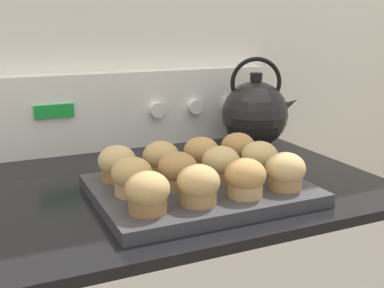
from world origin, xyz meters
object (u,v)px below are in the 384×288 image
at_px(muffin_r0_c1, 198,185).
at_px(muffin_r2_c3, 238,149).
at_px(muffin_r0_c3, 285,172).
at_px(muffin_r2_c1, 161,159).
at_px(muffin_r0_c0, 147,193).
at_px(muffin_r1_c0, 132,177).
at_px(muffin_r0_c2, 245,178).
at_px(muffin_r1_c2, 221,164).
at_px(muffin_r1_c1, 178,171).
at_px(muffin_r1_c3, 260,159).
at_px(tea_kettle, 255,113).
at_px(muffin_r2_c2, 201,154).
at_px(muffin_pan, 199,190).
at_px(muffin_r2_c0, 117,164).

distance_m(muffin_r0_c1, muffin_r2_c3, 0.24).
xyz_separation_m(muffin_r0_c3, muffin_r2_c1, (-0.17, 0.16, 0.00)).
distance_m(muffin_r2_c1, muffin_r2_c3, 0.17).
xyz_separation_m(muffin_r0_c0, muffin_r1_c0, (0.00, 0.08, 0.00)).
xyz_separation_m(muffin_r0_c1, muffin_r2_c3, (0.17, 0.17, 0.00)).
xyz_separation_m(muffin_r0_c2, muffin_r1_c2, (0.00, 0.09, 0.00)).
distance_m(muffin_r1_c1, muffin_r1_c3, 0.17).
bearing_deg(muffin_r1_c0, tea_kettle, 32.93).
bearing_deg(muffin_r1_c3, muffin_r1_c1, -178.44).
xyz_separation_m(muffin_r1_c2, muffin_r2_c2, (-0.00, 0.08, 0.00)).
xyz_separation_m(muffin_pan, muffin_r0_c2, (0.04, -0.09, 0.04)).
bearing_deg(muffin_r2_c0, muffin_r0_c2, -45.13).
xyz_separation_m(muffin_r1_c0, tea_kettle, (0.40, 0.26, 0.03)).
xyz_separation_m(muffin_r0_c1, muffin_r2_c0, (-0.08, 0.17, 0.00)).
distance_m(muffin_r1_c2, muffin_r2_c3, 0.11).
relative_size(muffin_r1_c1, muffin_r2_c1, 1.00).
bearing_deg(muffin_r1_c2, muffin_r0_c1, -134.90).
relative_size(muffin_r0_c2, muffin_r1_c0, 1.00).
height_order(muffin_r0_c3, muffin_r1_c0, same).
height_order(muffin_pan, muffin_r1_c0, muffin_r1_c0).
xyz_separation_m(muffin_r1_c0, muffin_r2_c3, (0.25, 0.08, 0.00)).
xyz_separation_m(muffin_r1_c1, muffin_r1_c2, (0.09, 0.00, 0.00)).
height_order(muffin_r0_c0, muffin_r0_c2, same).
height_order(muffin_r1_c0, muffin_r1_c2, same).
bearing_deg(muffin_r1_c3, muffin_pan, -178.84).
relative_size(muffin_r1_c0, muffin_r1_c3, 1.00).
xyz_separation_m(muffin_r0_c3, muffin_r1_c1, (-0.17, 0.08, 0.00)).
height_order(muffin_r0_c2, tea_kettle, tea_kettle).
xyz_separation_m(muffin_r1_c3, muffin_r2_c3, (-0.00, 0.08, 0.00)).
relative_size(muffin_pan, muffin_r1_c2, 5.36).
distance_m(muffin_r1_c0, muffin_r2_c0, 0.09).
bearing_deg(muffin_r0_c0, muffin_r2_c0, 89.68).
relative_size(muffin_r2_c1, muffin_r2_c3, 1.00).
xyz_separation_m(muffin_r1_c2, muffin_r1_c3, (0.08, 0.00, 0.00)).
relative_size(muffin_pan, muffin_r2_c0, 5.36).
bearing_deg(muffin_r0_c2, muffin_r1_c3, 46.45).
bearing_deg(muffin_r2_c0, muffin_r1_c1, -46.29).
bearing_deg(muffin_r1_c2, muffin_r2_c0, 153.89).
bearing_deg(muffin_r2_c0, muffin_r0_c3, -33.68).
distance_m(muffin_r0_c0, muffin_r0_c2, 0.17).
bearing_deg(muffin_r2_c2, tea_kettle, 37.46).
bearing_deg(muffin_r0_c3, muffin_r2_c1, 135.78).
bearing_deg(muffin_r0_c1, muffin_r0_c2, -0.42).
height_order(muffin_r0_c2, muffin_r2_c1, same).
xyz_separation_m(muffin_r2_c1, muffin_r2_c2, (0.09, -0.00, 0.00)).
bearing_deg(muffin_r0_c2, muffin_r0_c0, 179.47).
distance_m(muffin_r1_c1, muffin_r2_c1, 0.08).
xyz_separation_m(muffin_r2_c1, tea_kettle, (0.32, 0.18, 0.03)).
relative_size(muffin_pan, muffin_r0_c2, 5.36).
distance_m(muffin_r2_c0, tea_kettle, 0.44).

